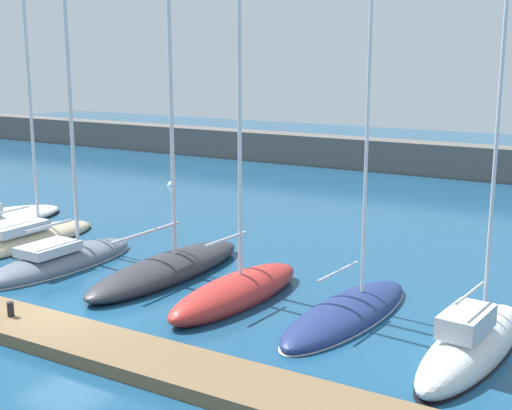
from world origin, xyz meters
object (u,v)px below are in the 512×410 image
object	(u,v)px
sailboat_charcoal_fourth	(168,265)
sailboat_red_fifth	(237,290)
sailboat_navy_sixth	(347,311)
mooring_buoy_white	(172,186)
dock_bollard	(11,309)
sailboat_slate_third	(61,259)
sailboat_sand_second	(18,241)
sailboat_white_seventh	(472,345)

from	to	relation	value
sailboat_charcoal_fourth	sailboat_red_fifth	world-z (taller)	sailboat_charcoal_fourth
sailboat_charcoal_fourth	sailboat_red_fifth	bearing A→B (deg)	-103.17
sailboat_navy_sixth	mooring_buoy_white	xyz separation A→B (m)	(-18.42, 15.03, -0.21)
sailboat_charcoal_fourth	sailboat_red_fifth	xyz separation A→B (m)	(3.61, -0.96, -0.03)
sailboat_red_fifth	dock_bollard	size ratio (longest dim) A/B	26.73
sailboat_slate_third	dock_bollard	world-z (taller)	sailboat_slate_third
sailboat_sand_second	sailboat_charcoal_fourth	bearing A→B (deg)	-89.62
mooring_buoy_white	sailboat_red_fifth	bearing A→B (deg)	-46.61
sailboat_navy_sixth	dock_bollard	bearing A→B (deg)	130.50
sailboat_white_seventh	mooring_buoy_white	xyz separation A→B (m)	(-22.45, 15.94, -0.34)
sailboat_navy_sixth	sailboat_slate_third	bearing A→B (deg)	98.19
sailboat_charcoal_fourth	sailboat_red_fifth	size ratio (longest dim) A/B	1.40
sailboat_sand_second	sailboat_slate_third	xyz separation A→B (m)	(3.80, -1.17, 0.06)
sailboat_slate_third	sailboat_sand_second	bearing A→B (deg)	74.56
sailboat_red_fifth	sailboat_white_seventh	bearing A→B (deg)	-88.80
sailboat_sand_second	mooring_buoy_white	bearing A→B (deg)	12.40
sailboat_slate_third	sailboat_white_seventh	distance (m)	15.67
sailboat_navy_sixth	sailboat_white_seventh	size ratio (longest dim) A/B	1.27
sailboat_sand_second	sailboat_white_seventh	xyz separation A→B (m)	(19.46, -1.41, 0.12)
sailboat_charcoal_fourth	sailboat_white_seventh	xyz separation A→B (m)	(11.37, -1.36, -0.09)
sailboat_sand_second	sailboat_white_seventh	world-z (taller)	sailboat_sand_second
sailboat_sand_second	dock_bollard	size ratio (longest dim) A/B	31.15
sailboat_red_fifth	sailboat_navy_sixth	world-z (taller)	sailboat_navy_sixth
sailboat_charcoal_fourth	sailboat_sand_second	bearing A→B (deg)	91.31
sailboat_sand_second	dock_bollard	xyz separation A→B (m)	(7.19, -6.41, 0.38)
sailboat_slate_third	dock_bollard	xyz separation A→B (m)	(3.39, -5.24, 0.32)
sailboat_white_seventh	sailboat_charcoal_fourth	bearing A→B (deg)	88.14
sailboat_white_seventh	dock_bollard	xyz separation A→B (m)	(-12.28, -5.00, 0.26)
sailboat_slate_third	mooring_buoy_white	bearing A→B (deg)	25.13
sailboat_slate_third	sailboat_red_fifth	size ratio (longest dim) A/B	0.95
sailboat_white_seventh	mooring_buoy_white	size ratio (longest dim) A/B	22.86
sailboat_red_fifth	dock_bollard	bearing A→B (deg)	144.22
sailboat_sand_second	sailboat_charcoal_fourth	xyz separation A→B (m)	(8.09, -0.06, 0.21)
sailboat_navy_sixth	sailboat_charcoal_fourth	bearing A→B (deg)	91.41
sailboat_sand_second	sailboat_slate_third	world-z (taller)	sailboat_sand_second
mooring_buoy_white	dock_bollard	world-z (taller)	dock_bollard
sailboat_sand_second	mooring_buoy_white	distance (m)	14.83
sailboat_sand_second	sailboat_red_fifth	xyz separation A→B (m)	(11.70, -1.02, 0.17)
sailboat_red_fifth	sailboat_sand_second	bearing A→B (deg)	89.17
sailboat_navy_sixth	sailboat_white_seventh	bearing A→B (deg)	-97.84
sailboat_slate_third	mooring_buoy_white	xyz separation A→B (m)	(-6.78, 15.70, -0.28)
sailboat_slate_third	mooring_buoy_white	size ratio (longest dim) A/B	20.98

